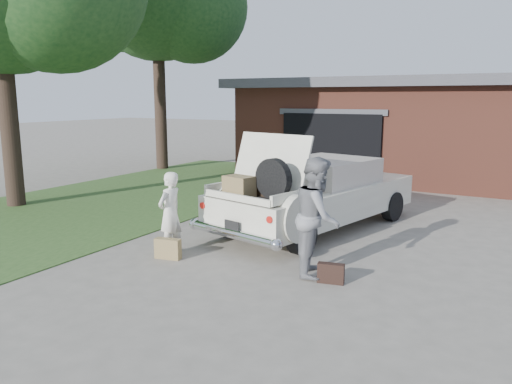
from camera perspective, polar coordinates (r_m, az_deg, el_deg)
The scene contains 8 objects.
ground at distance 8.27m, azimuth -2.07°, elevation -8.19°, with size 90.00×90.00×0.00m, color gray.
grass_strip at distance 13.88m, azimuth -15.08°, elevation -0.74°, with size 6.00×16.00×0.02m, color #2D4C1E.
house at distance 18.43m, azimuth 19.81°, elevation 6.96°, with size 12.80×7.80×3.30m.
sedan at distance 10.33m, azimuth 6.87°, elevation -0.19°, with size 2.98×5.31×2.04m.
woman_left at distance 8.76m, azimuth -9.80°, elevation -2.37°, with size 0.52×0.34×1.44m, color white.
woman_right at distance 7.63m, azimuth 7.06°, elevation -2.79°, with size 0.88×0.69×1.82m, color gray.
suitcase_left at distance 8.59m, azimuth -10.04°, elevation -6.40°, with size 0.45×0.14×0.35m, color #99804E.
suitcase_right at distance 7.47m, azimuth 8.55°, elevation -9.18°, with size 0.39×0.12×0.30m, color black.
Camera 1 is at (4.10, -6.66, 2.68)m, focal length 35.00 mm.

